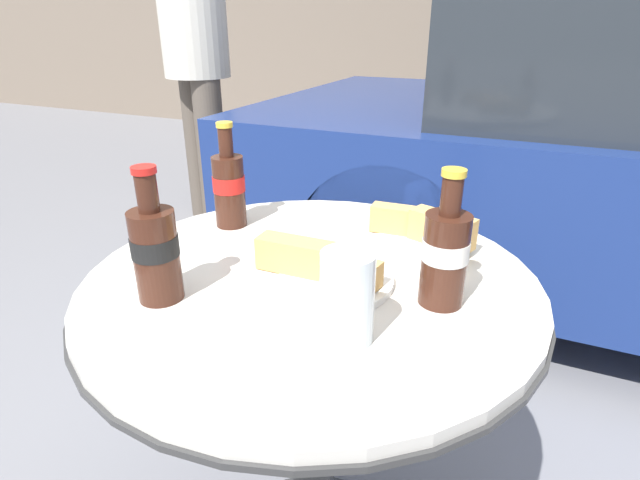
{
  "coord_description": "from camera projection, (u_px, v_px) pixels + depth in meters",
  "views": [
    {
      "loc": [
        0.33,
        -0.69,
        1.15
      ],
      "look_at": [
        0.0,
        0.04,
        0.8
      ],
      "focal_mm": 28.0,
      "sensor_mm": 36.0,
      "label": 1
    }
  ],
  "objects": [
    {
      "name": "bistro_table",
      "position": [
        312.0,
        360.0,
        0.94
      ],
      "size": [
        0.79,
        0.79,
        0.75
      ],
      "color": "#333333",
      "rests_on": "ground_plane"
    },
    {
      "name": "cola_bottle_left",
      "position": [
        445.0,
        253.0,
        0.75
      ],
      "size": [
        0.07,
        0.07,
        0.21
      ],
      "color": "#3D1E14",
      "rests_on": "bistro_table"
    },
    {
      "name": "cola_bottle_right",
      "position": [
        155.0,
        249.0,
        0.76
      ],
      "size": [
        0.07,
        0.07,
        0.22
      ],
      "color": "#3D1E14",
      "rests_on": "bistro_table"
    },
    {
      "name": "cola_bottle_center",
      "position": [
        229.0,
        186.0,
        1.04
      ],
      "size": [
        0.07,
        0.07,
        0.22
      ],
      "color": "#3D1E14",
      "rests_on": "bistro_table"
    },
    {
      "name": "drinking_glass",
      "position": [
        347.0,
        301.0,
        0.67
      ],
      "size": [
        0.07,
        0.07,
        0.13
      ],
      "color": "silver",
      "rests_on": "bistro_table"
    },
    {
      "name": "lunch_plate_near",
      "position": [
        320.0,
        271.0,
        0.84
      ],
      "size": [
        0.24,
        0.24,
        0.07
      ],
      "color": "white",
      "rests_on": "bistro_table"
    },
    {
      "name": "lunch_plate_far",
      "position": [
        421.0,
        233.0,
        0.97
      ],
      "size": [
        0.21,
        0.21,
        0.07
      ],
      "color": "white",
      "rests_on": "bistro_table"
    },
    {
      "name": "pedestrian",
      "position": [
        196.0,
        48.0,
        2.75
      ],
      "size": [
        0.36,
        0.36,
        1.78
      ],
      "color": "brown",
      "rests_on": "ground_plane"
    }
  ]
}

